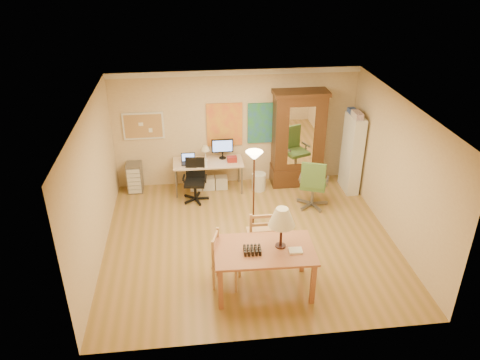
{
  "coord_description": "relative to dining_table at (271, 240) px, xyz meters",
  "views": [
    {
      "loc": [
        -1.04,
        -7.4,
        5.24
      ],
      "look_at": [
        -0.15,
        0.3,
        1.17
      ],
      "focal_mm": 35.0,
      "sensor_mm": 36.0,
      "label": 1
    }
  ],
  "objects": [
    {
      "name": "art_panel_left",
      "position": [
        -0.39,
        3.86,
        0.5
      ],
      "size": [
        0.8,
        0.04,
        1.0
      ],
      "primitive_type": "cube",
      "color": "yellow",
      "rests_on": "floor"
    },
    {
      "name": "office_chair_green",
      "position": [
        1.37,
        2.49,
        -0.65
      ],
      "size": [
        0.7,
        0.7,
        1.13
      ],
      "color": "slate",
      "rests_on": "floor"
    },
    {
      "name": "dining_table",
      "position": [
        0.0,
        0.0,
        0.0
      ],
      "size": [
        1.63,
        1.01,
        1.51
      ],
      "color": "brown",
      "rests_on": "floor"
    },
    {
      "name": "drawer_cart",
      "position": [
        -2.48,
        3.66,
        -0.62
      ],
      "size": [
        0.34,
        0.4,
        0.67
      ],
      "color": "slate",
      "rests_on": "floor"
    },
    {
      "name": "corkboard",
      "position": [
        -2.19,
        3.86,
        0.55
      ],
      "size": [
        0.9,
        0.04,
        0.62
      ],
      "primitive_type": "cube",
      "color": "tan",
      "rests_on": "floor"
    },
    {
      "name": "ladder_chair_back",
      "position": [
        -0.01,
        0.83,
        -0.47
      ],
      "size": [
        0.48,
        0.46,
        1.03
      ],
      "color": "tan",
      "rests_on": "floor"
    },
    {
      "name": "bookshelf",
      "position": [
        2.41,
        3.19,
        -0.06
      ],
      "size": [
        0.27,
        0.72,
        1.79
      ],
      "color": "white",
      "rests_on": "floor"
    },
    {
      "name": "office_chair_black",
      "position": [
        -1.12,
        3.08,
        -0.7
      ],
      "size": [
        0.59,
        0.59,
        0.95
      ],
      "color": "black",
      "rests_on": "floor"
    },
    {
      "name": "computer_desk",
      "position": [
        -0.78,
        3.54,
        -0.52
      ],
      "size": [
        1.56,
        0.68,
        1.18
      ],
      "color": "beige",
      "rests_on": "floor"
    },
    {
      "name": "torchiere_lamp",
      "position": [
        -0.04,
        1.64,
        0.46
      ],
      "size": [
        0.32,
        0.32,
        1.76
      ],
      "color": "#47271C",
      "rests_on": "floor"
    },
    {
      "name": "wastebin",
      "position": [
        0.34,
        3.38,
        -0.75
      ],
      "size": [
        0.32,
        0.32,
        0.4
      ],
      "primitive_type": "cylinder",
      "color": "silver",
      "rests_on": "floor"
    },
    {
      "name": "crown_molding",
      "position": [
        -0.14,
        3.85,
        1.69
      ],
      "size": [
        5.5,
        0.08,
        0.12
      ],
      "primitive_type": "cube",
      "color": "white",
      "rests_on": "floor"
    },
    {
      "name": "armoire",
      "position": [
        1.26,
        3.63,
        0.02
      ],
      "size": [
        1.22,
        0.58,
        2.25
      ],
      "color": "#3E2411",
      "rests_on": "floor"
    },
    {
      "name": "ladder_chair_left",
      "position": [
        -0.72,
        0.19,
        -0.5
      ],
      "size": [
        0.54,
        0.55,
        0.98
      ],
      "color": "tan",
      "rests_on": "floor"
    },
    {
      "name": "floor",
      "position": [
        -0.14,
        1.39,
        -0.95
      ],
      "size": [
        5.5,
        5.5,
        0.0
      ],
      "primitive_type": "plane",
      "color": "olive",
      "rests_on": "ground"
    },
    {
      "name": "art_panel_right",
      "position": [
        0.51,
        3.86,
        0.5
      ],
      "size": [
        0.75,
        0.04,
        0.95
      ],
      "primitive_type": "cube",
      "color": "#2864A3",
      "rests_on": "floor"
    }
  ]
}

